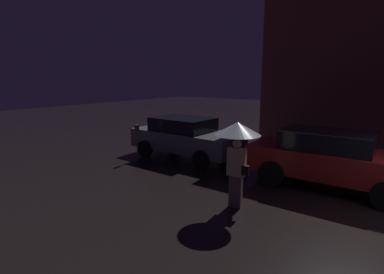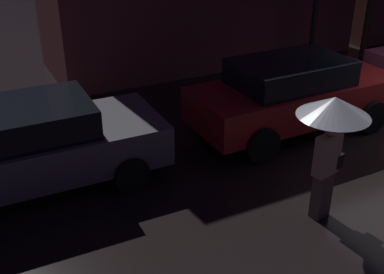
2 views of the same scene
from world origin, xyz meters
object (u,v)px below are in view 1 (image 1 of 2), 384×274
at_px(pedestrian_with_umbrella, 237,140).
at_px(parking_meter, 137,138).
at_px(parked_car_grey, 186,137).
at_px(parked_car_red, 331,158).

bearing_deg(pedestrian_with_umbrella, parking_meter, -29.12).
relative_size(parked_car_grey, parked_car_red, 0.96).
bearing_deg(parked_car_grey, parked_car_red, -1.80).
relative_size(parked_car_grey, pedestrian_with_umbrella, 2.12).
bearing_deg(parked_car_red, pedestrian_with_umbrella, -119.30).
distance_m(pedestrian_with_umbrella, parking_meter, 4.97).
bearing_deg(pedestrian_with_umbrella, parked_car_grey, -50.26).
height_order(parked_car_red, pedestrian_with_umbrella, pedestrian_with_umbrella).
height_order(pedestrian_with_umbrella, parking_meter, pedestrian_with_umbrella).
height_order(parked_car_grey, parked_car_red, parked_car_red).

